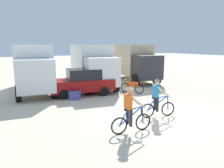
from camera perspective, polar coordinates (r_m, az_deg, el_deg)
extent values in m
plane|color=beige|center=(10.03, 10.51, -9.07)|extent=(120.00, 120.00, 0.00)
cube|color=white|center=(16.79, -20.51, 5.26)|extent=(3.03, 5.46, 2.70)
cube|color=silver|center=(13.46, -19.87, 2.04)|extent=(2.37, 1.76, 2.00)
cube|color=black|center=(12.73, -19.82, 3.18)|extent=(2.02, 0.33, 0.80)
cylinder|color=black|center=(13.81, -15.40, -1.74)|extent=(0.44, 1.03, 1.00)
cylinder|color=black|center=(13.73, -23.88, -2.33)|extent=(0.44, 1.03, 1.00)
cylinder|color=black|center=(18.70, -17.28, 1.28)|extent=(0.44, 1.03, 1.00)
cylinder|color=black|center=(18.64, -23.53, 0.85)|extent=(0.44, 1.03, 1.00)
cube|color=white|center=(17.81, -5.94, 6.12)|extent=(3.23, 5.53, 2.70)
cube|color=silver|center=(14.60, -2.66, 3.26)|extent=(2.42, 1.84, 2.00)
cube|color=black|center=(13.90, -1.82, 4.35)|extent=(2.01, 0.41, 0.80)
cylinder|color=black|center=(15.18, 0.94, -0.28)|extent=(0.48, 1.04, 1.00)
cylinder|color=black|center=(14.59, -6.57, -0.79)|extent=(0.48, 1.04, 1.00)
cylinder|color=black|center=(19.86, -4.18, 2.23)|extent=(0.48, 1.04, 1.00)
cylinder|color=black|center=(19.41, -9.99, 1.92)|extent=(0.48, 1.04, 1.00)
cube|color=#CCB78E|center=(20.71, 4.51, 6.74)|extent=(2.96, 5.43, 2.70)
cube|color=#2D2D33|center=(17.82, 9.55, 4.42)|extent=(2.35, 1.73, 2.00)
cube|color=black|center=(17.20, 10.84, 5.34)|extent=(2.02, 0.30, 0.80)
cylinder|color=black|center=(18.59, 11.94, 1.47)|extent=(0.43, 1.03, 1.00)
cylinder|color=black|center=(17.51, 6.46, 1.09)|extent=(0.43, 1.03, 1.00)
cylinder|color=black|center=(22.82, 4.77, 3.29)|extent=(0.43, 1.03, 1.00)
cylinder|color=black|center=(21.95, 0.04, 3.04)|extent=(0.43, 1.03, 1.00)
cube|color=maroon|center=(14.36, -8.17, -0.19)|extent=(4.42, 2.38, 0.76)
cube|color=black|center=(14.28, -7.65, 2.69)|extent=(2.32, 1.90, 0.68)
cylinder|color=black|center=(13.46, -12.82, -2.71)|extent=(0.67, 0.32, 0.64)
cylinder|color=black|center=(14.98, -13.65, -1.43)|extent=(0.67, 0.32, 0.64)
cylinder|color=black|center=(14.03, -2.23, -1.92)|extent=(0.67, 0.32, 0.64)
cylinder|color=black|center=(15.49, -4.06, -0.77)|extent=(0.67, 0.32, 0.64)
torus|color=black|center=(8.57, 8.33, -10.03)|extent=(0.68, 0.12, 0.68)
cylinder|color=silver|center=(8.57, 8.33, -10.03)|extent=(0.09, 0.09, 0.08)
torus|color=black|center=(8.08, 1.95, -11.22)|extent=(0.68, 0.12, 0.68)
cylinder|color=silver|center=(8.08, 1.95, -11.22)|extent=(0.09, 0.09, 0.08)
cylinder|color=blue|center=(8.19, 5.12, -8.56)|extent=(1.03, 0.13, 0.68)
cylinder|color=blue|center=(8.19, 6.21, -6.53)|extent=(0.66, 0.10, 0.13)
cylinder|color=blue|center=(8.05, 3.07, -9.17)|extent=(0.39, 0.08, 0.59)
cylinder|color=blue|center=(8.45, 8.25, -8.02)|extent=(0.10, 0.06, 0.64)
cylinder|color=silver|center=(8.34, 8.16, -5.96)|extent=(0.08, 0.52, 0.04)
cube|color=black|center=(8.03, 4.19, -6.90)|extent=(0.25, 0.14, 0.06)
cube|color=orange|center=(7.96, 4.34, -4.75)|extent=(0.23, 0.34, 0.56)
sphere|color=tan|center=(7.89, 4.77, -1.90)|extent=(0.22, 0.22, 0.22)
cone|color=tan|center=(7.86, 4.78, -0.97)|extent=(0.32, 0.32, 0.10)
cylinder|color=#26262B|center=(8.27, 4.21, -8.57)|extent=(0.12, 0.12, 0.66)
cylinder|color=#26262B|center=(8.06, 5.12, -9.11)|extent=(0.12, 0.12, 0.66)
cylinder|color=tan|center=(8.27, 5.79, -4.29)|extent=(0.63, 0.06, 0.53)
cylinder|color=tan|center=(7.98, 7.10, -4.88)|extent=(0.63, 0.14, 0.53)
torus|color=black|center=(10.45, 14.82, -6.50)|extent=(0.67, 0.23, 0.68)
cylinder|color=silver|center=(10.45, 14.82, -6.50)|extent=(0.10, 0.10, 0.08)
torus|color=black|center=(9.98, 9.54, -7.10)|extent=(0.67, 0.23, 0.68)
cylinder|color=silver|center=(9.98, 9.54, -7.10)|extent=(0.10, 0.10, 0.08)
cylinder|color=blue|center=(10.10, 12.18, -5.08)|extent=(1.01, 0.30, 0.68)
cylinder|color=blue|center=(10.11, 13.11, -3.46)|extent=(0.65, 0.21, 0.13)
cylinder|color=blue|center=(9.97, 10.49, -5.46)|extent=(0.39, 0.14, 0.59)
cylinder|color=blue|center=(10.35, 14.78, -4.82)|extent=(0.11, 0.07, 0.64)
cylinder|color=silver|center=(10.26, 14.74, -3.11)|extent=(0.16, 0.51, 0.04)
cube|color=black|center=(9.96, 11.45, -3.66)|extent=(0.26, 0.18, 0.06)
cube|color=teal|center=(9.90, 11.61, -1.91)|extent=(0.27, 0.36, 0.56)
sphere|color=beige|center=(9.85, 12.01, 0.38)|extent=(0.22, 0.22, 0.22)
cone|color=#333333|center=(9.83, 12.04, 1.13)|extent=(0.32, 0.32, 0.10)
cylinder|color=#26262B|center=(10.19, 11.46, -5.10)|extent=(0.12, 0.12, 0.66)
cylinder|color=#26262B|center=(9.96, 12.13, -5.47)|extent=(0.12, 0.12, 0.66)
cylinder|color=beige|center=(10.21, 12.85, -1.67)|extent=(0.63, 0.16, 0.53)
cylinder|color=beige|center=(9.91, 13.82, -2.09)|extent=(0.61, 0.24, 0.53)
torus|color=black|center=(15.08, 3.59, -0.99)|extent=(0.44, 0.59, 0.68)
torus|color=black|center=(14.73, 7.37, -1.34)|extent=(0.44, 0.59, 0.68)
cube|color=#E05119|center=(14.84, 5.47, -0.10)|extent=(0.54, 0.76, 0.36)
cylinder|color=silver|center=(14.96, 3.79, 1.29)|extent=(0.43, 0.31, 0.04)
cube|color=#4C5199|center=(13.40, -9.91, -2.92)|extent=(0.87, 0.88, 0.53)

